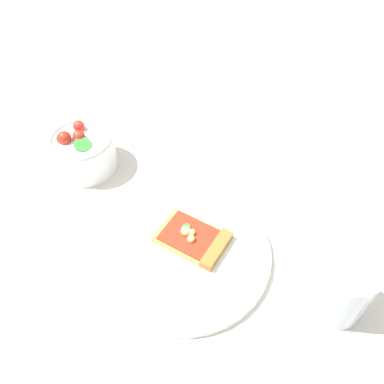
{
  "coord_description": "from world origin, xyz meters",
  "views": [
    {
      "loc": [
        0.22,
        -0.35,
        0.56
      ],
      "look_at": [
        -0.02,
        0.05,
        0.03
      ],
      "focal_mm": 37.76,
      "sensor_mm": 36.0,
      "label": 1
    }
  ],
  "objects_px": {
    "pizza_slice_main": "(196,240)",
    "soda_glass": "(344,291)",
    "salad_bowl": "(83,151)",
    "plate": "(184,252)",
    "paper_napkin": "(195,126)"
  },
  "relations": [
    {
      "from": "pizza_slice_main",
      "to": "soda_glass",
      "type": "distance_m",
      "value": 0.23
    },
    {
      "from": "pizza_slice_main",
      "to": "soda_glass",
      "type": "bearing_deg",
      "value": 3.04
    },
    {
      "from": "pizza_slice_main",
      "to": "salad_bowl",
      "type": "height_order",
      "value": "salad_bowl"
    },
    {
      "from": "pizza_slice_main",
      "to": "soda_glass",
      "type": "relative_size",
      "value": 1.09
    },
    {
      "from": "pizza_slice_main",
      "to": "soda_glass",
      "type": "xyz_separation_m",
      "value": [
        0.23,
        0.01,
        0.03
      ]
    },
    {
      "from": "plate",
      "to": "soda_glass",
      "type": "height_order",
      "value": "soda_glass"
    },
    {
      "from": "plate",
      "to": "salad_bowl",
      "type": "distance_m",
      "value": 0.28
    },
    {
      "from": "salad_bowl",
      "to": "soda_glass",
      "type": "height_order",
      "value": "soda_glass"
    },
    {
      "from": "soda_glass",
      "to": "plate",
      "type": "bearing_deg",
      "value": -171.57
    },
    {
      "from": "pizza_slice_main",
      "to": "soda_glass",
      "type": "height_order",
      "value": "soda_glass"
    },
    {
      "from": "salad_bowl",
      "to": "plate",
      "type": "bearing_deg",
      "value": -16.02
    },
    {
      "from": "soda_glass",
      "to": "paper_napkin",
      "type": "relative_size",
      "value": 0.65
    },
    {
      "from": "salad_bowl",
      "to": "pizza_slice_main",
      "type": "bearing_deg",
      "value": -11.07
    },
    {
      "from": "salad_bowl",
      "to": "soda_glass",
      "type": "relative_size",
      "value": 1.16
    },
    {
      "from": "soda_glass",
      "to": "paper_napkin",
      "type": "xyz_separation_m",
      "value": [
        -0.39,
        0.25,
        -0.05
      ]
    }
  ]
}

